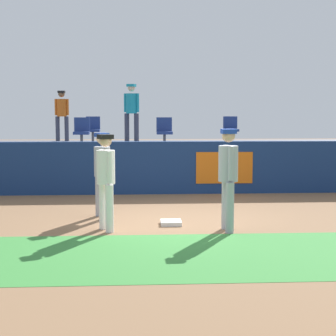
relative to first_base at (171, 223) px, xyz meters
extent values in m
plane|color=#846042|center=(0.11, 0.15, -0.04)|extent=(60.00, 60.00, 0.00)
cube|color=#388438|center=(0.11, -2.26, -0.04)|extent=(18.00, 2.80, 0.01)
cube|color=white|center=(0.00, 0.00, 0.00)|extent=(0.40, 0.40, 0.08)
cylinder|color=white|center=(-1.29, -0.31, 0.40)|extent=(0.15, 0.15, 0.87)
cylinder|color=white|center=(-1.16, -0.60, 0.40)|extent=(0.15, 0.15, 0.87)
cylinder|color=white|center=(-1.22, -0.45, 1.14)|extent=(0.45, 0.45, 0.62)
sphere|color=tan|center=(-1.22, -0.45, 1.62)|extent=(0.23, 0.23, 0.23)
cube|color=black|center=(-1.22, -0.45, 1.70)|extent=(0.32, 0.32, 0.08)
cylinder|color=white|center=(-1.31, -0.27, 1.16)|extent=(0.09, 0.09, 0.58)
cylinder|color=white|center=(-1.14, -0.64, 1.16)|extent=(0.09, 0.09, 0.58)
ellipsoid|color=brown|center=(-1.22, -0.23, 0.91)|extent=(0.19, 0.23, 0.28)
cylinder|color=#9EA3AD|center=(1.00, -0.44, 0.42)|extent=(0.16, 0.16, 0.92)
cylinder|color=#9EA3AD|center=(1.01, -0.77, 0.42)|extent=(0.16, 0.16, 0.92)
cylinder|color=#9EA3AD|center=(1.01, -0.60, 1.21)|extent=(0.37, 0.37, 0.65)
sphere|color=tan|center=(1.01, -0.60, 1.72)|extent=(0.24, 0.24, 0.24)
cube|color=#193899|center=(1.01, -0.60, 1.80)|extent=(0.27, 0.27, 0.08)
cylinder|color=#9EA3AD|center=(0.99, -0.39, 1.23)|extent=(0.09, 0.09, 0.61)
cylinder|color=#9EA3AD|center=(1.02, -0.82, 1.23)|extent=(0.09, 0.09, 0.61)
cylinder|color=#9EA3AD|center=(-1.45, 0.95, 0.39)|extent=(0.15, 0.15, 0.86)
cylinder|color=#9EA3AD|center=(-1.28, 0.69, 0.39)|extent=(0.15, 0.15, 0.86)
cylinder|color=#9EA3AD|center=(-1.37, 0.82, 1.12)|extent=(0.46, 0.46, 0.61)
sphere|color=beige|center=(-1.37, 0.82, 1.60)|extent=(0.22, 0.22, 0.22)
cube|color=#193899|center=(-1.37, 0.82, 1.67)|extent=(0.33, 0.33, 0.08)
cylinder|color=#9EA3AD|center=(-1.48, 0.99, 1.14)|extent=(0.09, 0.09, 0.57)
cylinder|color=#9EA3AD|center=(-1.26, 0.65, 1.14)|extent=(0.09, 0.09, 0.57)
cube|color=navy|center=(0.11, 3.95, 0.65)|extent=(18.00, 0.24, 1.39)
cube|color=orange|center=(1.65, 3.82, 0.65)|extent=(1.50, 0.02, 0.83)
cube|color=#59595E|center=(0.11, 6.52, 0.54)|extent=(18.00, 4.80, 1.15)
cylinder|color=#4C4C51|center=(-2.22, 5.32, 1.31)|extent=(0.08, 0.08, 0.40)
cube|color=navy|center=(-2.22, 5.32, 1.51)|extent=(0.44, 0.44, 0.08)
cube|color=navy|center=(-2.22, 5.51, 1.75)|extent=(0.44, 0.06, 0.40)
cylinder|color=#4C4C51|center=(0.15, 5.32, 1.31)|extent=(0.08, 0.08, 0.40)
cube|color=navy|center=(0.15, 5.32, 1.51)|extent=(0.45, 0.44, 0.08)
cube|color=navy|center=(0.15, 5.51, 1.75)|extent=(0.45, 0.06, 0.40)
cylinder|color=#4C4C51|center=(2.40, 7.12, 1.31)|extent=(0.08, 0.08, 0.40)
cube|color=navy|center=(2.40, 7.12, 1.51)|extent=(0.45, 0.44, 0.08)
cube|color=navy|center=(2.40, 7.31, 1.75)|extent=(0.45, 0.06, 0.40)
cylinder|color=#4C4C51|center=(-2.04, 7.12, 1.31)|extent=(0.08, 0.08, 0.40)
cube|color=navy|center=(-2.04, 7.12, 1.51)|extent=(0.45, 0.44, 0.08)
cube|color=navy|center=(-2.04, 7.31, 1.75)|extent=(0.45, 0.06, 0.40)
cylinder|color=#33384C|center=(-0.65, 7.80, 1.58)|extent=(0.16, 0.16, 0.93)
cylinder|color=#33384C|center=(-0.97, 7.92, 1.58)|extent=(0.16, 0.16, 0.93)
cylinder|color=teal|center=(-0.81, 7.86, 2.37)|extent=(0.46, 0.46, 0.66)
sphere|color=beige|center=(-0.81, 7.86, 2.89)|extent=(0.24, 0.24, 0.24)
cube|color=teal|center=(-0.81, 7.86, 2.97)|extent=(0.33, 0.33, 0.09)
cylinder|color=teal|center=(-0.60, 7.79, 2.39)|extent=(0.10, 0.10, 0.61)
cylinder|color=teal|center=(-1.01, 7.94, 2.39)|extent=(0.10, 0.10, 0.61)
cylinder|color=#33384C|center=(-3.00, 8.27, 1.53)|extent=(0.14, 0.14, 0.83)
cylinder|color=#33384C|center=(-3.30, 8.28, 1.53)|extent=(0.14, 0.14, 0.83)
cylinder|color=#BF5919|center=(-3.15, 8.28, 2.23)|extent=(0.33, 0.33, 0.58)
sphere|color=brown|center=(-3.15, 8.28, 2.69)|extent=(0.22, 0.22, 0.22)
cube|color=black|center=(-3.15, 8.28, 2.76)|extent=(0.24, 0.24, 0.08)
cylinder|color=#BF5919|center=(-2.96, 8.27, 2.25)|extent=(0.08, 0.08, 0.55)
cylinder|color=#BF5919|center=(-3.34, 8.28, 2.25)|extent=(0.08, 0.08, 0.55)
camera|label=1|loc=(-0.67, -10.51, 2.20)|focal=59.00mm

